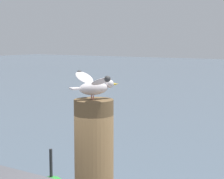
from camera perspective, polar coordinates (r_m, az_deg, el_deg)
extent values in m
cylinder|color=brown|center=(3.11, -2.58, -9.75)|extent=(0.30, 0.30, 0.91)
cylinder|color=#C66760|center=(2.99, -2.68, -1.16)|extent=(0.01, 0.01, 0.04)
cylinder|color=#C66760|center=(3.02, -2.94, -1.07)|extent=(0.01, 0.01, 0.04)
ellipsoid|color=silver|center=(3.00, -2.64, 0.17)|extent=(0.20, 0.24, 0.10)
sphere|color=silver|center=(3.05, -0.34, 0.81)|extent=(0.06, 0.06, 0.06)
cone|color=gold|center=(3.07, 0.58, 0.79)|extent=(0.04, 0.05, 0.02)
cube|color=silver|center=(2.94, -5.25, 0.12)|extent=(0.10, 0.10, 0.01)
ellipsoid|color=silver|center=(2.83, -1.56, 1.17)|extent=(0.26, 0.22, 0.09)
sphere|color=#393939|center=(2.73, -0.65, 1.53)|extent=(0.04, 0.04, 0.04)
ellipsoid|color=silver|center=(3.14, -3.97, 1.73)|extent=(0.26, 0.22, 0.09)
sphere|color=#393939|center=(3.24, -4.67, 2.37)|extent=(0.04, 0.04, 0.04)
cylinder|color=#2D2D2D|center=(6.62, -8.68, -10.45)|extent=(0.05, 0.05, 0.50)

